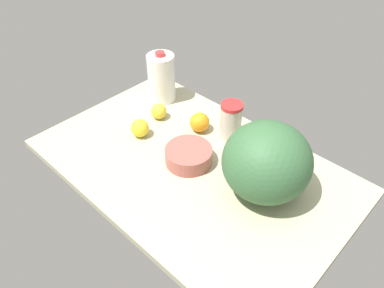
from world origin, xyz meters
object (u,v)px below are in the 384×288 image
(watermelon, at_px, (267,162))
(milk_jug, at_px, (161,78))
(tumbler_cup, at_px, (230,121))
(orange_far_back, at_px, (200,122))
(mixing_bowl, at_px, (189,155))
(lemon_near_front, at_px, (140,128))
(lemon_loose, at_px, (159,111))

(watermelon, xyz_separation_m, milk_jug, (-0.69, 0.16, -0.02))
(tumbler_cup, relative_size, orange_far_back, 1.96)
(mixing_bowl, distance_m, lemon_near_front, 0.26)
(tumbler_cup, bearing_deg, orange_far_back, -155.19)
(watermelon, xyz_separation_m, orange_far_back, (-0.40, 0.10, -0.10))
(lemon_near_front, bearing_deg, watermelon, 9.84)
(mixing_bowl, bearing_deg, tumbler_cup, 86.22)
(mixing_bowl, bearing_deg, watermelon, 13.71)
(watermelon, xyz_separation_m, lemon_near_front, (-0.55, -0.10, -0.10))
(tumbler_cup, height_order, milk_jug, milk_jug)
(lemon_near_front, height_order, lemon_loose, lemon_near_front)
(tumbler_cup, distance_m, watermelon, 0.32)
(lemon_near_front, distance_m, lemon_loose, 0.14)
(milk_jug, bearing_deg, watermelon, -13.00)
(mixing_bowl, height_order, lemon_loose, lemon_loose)
(mixing_bowl, height_order, lemon_near_front, lemon_near_front)
(lemon_near_front, bearing_deg, milk_jug, 118.39)
(tumbler_cup, xyz_separation_m, orange_far_back, (-0.12, -0.05, -0.04))
(tumbler_cup, distance_m, milk_jug, 0.41)
(milk_jug, height_order, mixing_bowl, milk_jug)
(watermelon, distance_m, milk_jug, 0.71)
(watermelon, height_order, mixing_bowl, watermelon)
(tumbler_cup, height_order, watermelon, watermelon)
(orange_far_back, bearing_deg, tumbler_cup, 24.81)
(milk_jug, relative_size, lemon_loose, 3.48)
(orange_far_back, distance_m, lemon_loose, 0.20)
(milk_jug, relative_size, lemon_near_front, 3.22)
(watermelon, distance_m, lemon_loose, 0.60)
(milk_jug, height_order, lemon_loose, milk_jug)
(mixing_bowl, bearing_deg, milk_jug, 149.84)
(tumbler_cup, height_order, lemon_loose, tumbler_cup)
(tumbler_cup, bearing_deg, watermelon, -29.18)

